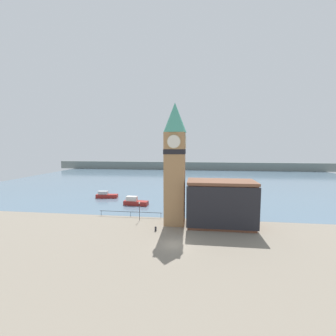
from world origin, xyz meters
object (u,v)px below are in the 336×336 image
at_px(clock_tower, 175,161).
at_px(boat_near, 135,202).
at_px(mooring_bollard_near, 156,228).
at_px(lamp_post, 139,208).
at_px(boat_far, 106,195).
at_px(pier_building, 221,203).

distance_m(clock_tower, boat_near, 20.53).
bearing_deg(clock_tower, mooring_bollard_near, -124.40).
distance_m(boat_near, mooring_bollard_near, 18.95).
bearing_deg(lamp_post, mooring_bollard_near, -50.02).
relative_size(boat_far, lamp_post, 1.66).
relative_size(clock_tower, mooring_bollard_near, 27.24).
bearing_deg(boat_near, lamp_post, -65.01).
relative_size(mooring_bollard_near, lamp_post, 0.22).
xyz_separation_m(clock_tower, lamp_post, (-7.21, 0.72, -9.57)).
distance_m(pier_building, mooring_bollard_near, 12.94).
distance_m(boat_far, mooring_bollard_near, 30.45).
bearing_deg(mooring_bollard_near, pier_building, 19.51).
distance_m(mooring_bollard_near, lamp_post, 6.97).
bearing_deg(mooring_bollard_near, boat_far, 128.80).
relative_size(clock_tower, boat_near, 3.62).
relative_size(clock_tower, boat_far, 3.63).
relative_size(boat_near, mooring_bollard_near, 7.53).
height_order(pier_building, boat_near, pier_building).
bearing_deg(pier_building, boat_near, 147.56).
bearing_deg(boat_far, lamp_post, -57.43).
bearing_deg(clock_tower, lamp_post, 174.28).
bearing_deg(lamp_post, clock_tower, -5.72).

